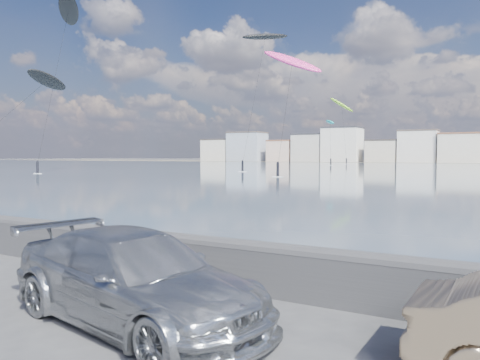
# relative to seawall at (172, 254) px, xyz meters

# --- Properties ---
(ground) EXTENTS (700.00, 700.00, 0.00)m
(ground) POSITION_rel_seawall_xyz_m (0.00, -2.70, -0.58)
(ground) COLOR #333335
(ground) RESTS_ON ground
(bay_water) EXTENTS (500.00, 177.00, 0.00)m
(bay_water) POSITION_rel_seawall_xyz_m (0.00, 88.80, -0.58)
(bay_water) COLOR #3A5667
(bay_water) RESTS_ON ground
(seawall) EXTENTS (400.00, 0.36, 1.08)m
(seawall) POSITION_rel_seawall_xyz_m (0.00, 0.00, 0.00)
(seawall) COLOR #28282B
(seawall) RESTS_ON ground
(car_silver) EXTENTS (5.54, 3.14, 1.51)m
(car_silver) POSITION_rel_seawall_xyz_m (1.10, -2.44, 0.18)
(car_silver) COLOR #A4A7AC
(car_silver) RESTS_ON ground
(kitesurfer_0) EXTENTS (8.76, 10.05, 18.69)m
(kitesurfer_0) POSITION_rel_seawall_xyz_m (-19.83, 53.94, 15.31)
(kitesurfer_0) COLOR #E5338C
(kitesurfer_0) RESTS_ON ground
(kitesurfer_5) EXTENTS (8.27, 10.21, 22.07)m
(kitesurfer_5) POSITION_rel_seawall_xyz_m (-39.70, 143.17, 18.55)
(kitesurfer_5) COLOR #8CD826
(kitesurfer_5) RESTS_ON ground
(kitesurfer_6) EXTENTS (9.82, 11.72, 27.96)m
(kitesurfer_6) POSITION_rel_seawall_xyz_m (-55.13, 45.22, 25.45)
(kitesurfer_6) COLOR black
(kitesurfer_6) RESTS_ON ground
(kitesurfer_7) EXTENTS (5.30, 19.27, 15.78)m
(kitesurfer_7) POSITION_rel_seawall_xyz_m (-53.84, 39.67, 13.37)
(kitesurfer_7) COLOR black
(kitesurfer_7) RESTS_ON ground
(kitesurfer_9) EXTENTS (7.09, 13.62, 13.78)m
(kitesurfer_9) POSITION_rel_seawall_xyz_m (-38.09, 126.35, 11.81)
(kitesurfer_9) COLOR #19BFBF
(kitesurfer_9) RESTS_ON ground
(kitesurfer_13) EXTENTS (7.41, 14.20, 25.63)m
(kitesurfer_13) POSITION_rel_seawall_xyz_m (-31.66, 69.39, 23.58)
(kitesurfer_13) COLOR black
(kitesurfer_13) RESTS_ON ground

